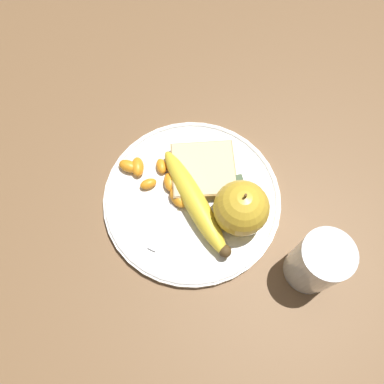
{
  "coord_description": "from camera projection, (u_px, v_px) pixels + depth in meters",
  "views": [
    {
      "loc": [
        0.05,
        0.22,
        0.55
      ],
      "look_at": [
        0.0,
        0.0,
        0.03
      ],
      "focal_mm": 35.0,
      "sensor_mm": 36.0,
      "label": 1
    }
  ],
  "objects": [
    {
      "name": "ground_plane",
      "position": [
        192.0,
        200.0,
        0.59
      ],
      "size": [
        3.0,
        3.0,
        0.0
      ],
      "primitive_type": "plane",
      "color": "brown"
    },
    {
      "name": "plate",
      "position": [
        192.0,
        198.0,
        0.59
      ],
      "size": [
        0.28,
        0.28,
        0.01
      ],
      "color": "white",
      "rests_on": "ground_plane"
    },
    {
      "name": "juice_glass",
      "position": [
        317.0,
        263.0,
        0.51
      ],
      "size": [
        0.07,
        0.07,
        0.1
      ],
      "color": "silver",
      "rests_on": "ground_plane"
    },
    {
      "name": "apple",
      "position": [
        241.0,
        208.0,
        0.53
      ],
      "size": [
        0.08,
        0.08,
        0.09
      ],
      "color": "gold",
      "rests_on": "plate"
    },
    {
      "name": "banana",
      "position": [
        197.0,
        201.0,
        0.56
      ],
      "size": [
        0.08,
        0.19,
        0.03
      ],
      "color": "yellow",
      "rests_on": "plate"
    },
    {
      "name": "bread_slice",
      "position": [
        203.0,
        171.0,
        0.59
      ],
      "size": [
        0.11,
        0.11,
        0.02
      ],
      "color": "#AB8751",
      "rests_on": "plate"
    },
    {
      "name": "fork",
      "position": [
        180.0,
        196.0,
        0.58
      ],
      "size": [
        0.12,
        0.14,
        0.0
      ],
      "rotation": [
        0.0,
        0.0,
        10.3
      ],
      "color": "silver",
      "rests_on": "plate"
    },
    {
      "name": "jam_packet",
      "position": [
        231.0,
        190.0,
        0.57
      ],
      "size": [
        0.04,
        0.04,
        0.02
      ],
      "color": "white",
      "rests_on": "plate"
    },
    {
      "name": "orange_segment_0",
      "position": [
        138.0,
        167.0,
        0.59
      ],
      "size": [
        0.02,
        0.04,
        0.02
      ],
      "color": "orange",
      "rests_on": "plate"
    },
    {
      "name": "orange_segment_1",
      "position": [
        178.0,
        197.0,
        0.57
      ],
      "size": [
        0.03,
        0.04,
        0.02
      ],
      "color": "orange",
      "rests_on": "plate"
    },
    {
      "name": "orange_segment_2",
      "position": [
        148.0,
        184.0,
        0.58
      ],
      "size": [
        0.03,
        0.02,
        0.01
      ],
      "color": "orange",
      "rests_on": "plate"
    },
    {
      "name": "orange_segment_3",
      "position": [
        161.0,
        166.0,
        0.59
      ],
      "size": [
        0.02,
        0.03,
        0.01
      ],
      "color": "orange",
      "rests_on": "plate"
    },
    {
      "name": "orange_segment_4",
      "position": [
        170.0,
        182.0,
        0.58
      ],
      "size": [
        0.02,
        0.03,
        0.02
      ],
      "color": "orange",
      "rests_on": "plate"
    },
    {
      "name": "orange_segment_5",
      "position": [
        172.0,
        166.0,
        0.59
      ],
      "size": [
        0.02,
        0.03,
        0.02
      ],
      "color": "orange",
      "rests_on": "plate"
    },
    {
      "name": "orange_segment_6",
      "position": [
        128.0,
        166.0,
        0.59
      ],
      "size": [
        0.04,
        0.03,
        0.02
      ],
      "color": "orange",
      "rests_on": "plate"
    }
  ]
}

